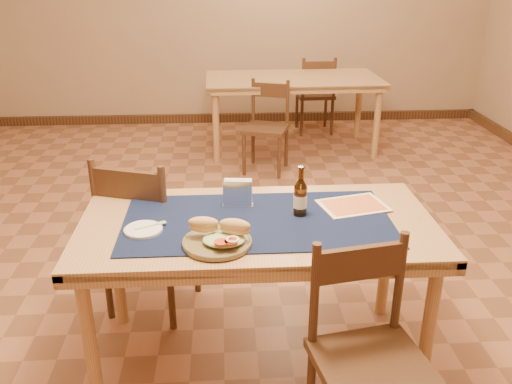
{
  "coord_description": "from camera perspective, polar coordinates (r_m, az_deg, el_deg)",
  "views": [
    {
      "loc": [
        -0.14,
        -2.98,
        1.83
      ],
      "look_at": [
        0.0,
        -0.7,
        0.85
      ],
      "focal_mm": 38.0,
      "sensor_mm": 36.0,
      "label": 1
    }
  ],
  "objects": [
    {
      "name": "sandwich_plate",
      "position": [
        2.23,
        -3.9,
        -4.83
      ],
      "size": [
        0.29,
        0.29,
        0.11
      ],
      "color": "brown",
      "rests_on": "placemat"
    },
    {
      "name": "beer_bottle",
      "position": [
        2.46,
        4.69,
        -0.56
      ],
      "size": [
        0.06,
        0.06,
        0.23
      ],
      "color": "#49290D",
      "rests_on": "placemat"
    },
    {
      "name": "menu_card",
      "position": [
        2.61,
        10.19,
        -1.38
      ],
      "size": [
        0.35,
        0.29,
        0.01
      ],
      "color": "#F7E0BA",
      "rests_on": "placemat"
    },
    {
      "name": "chair_back_near",
      "position": [
        5.01,
        1.14,
        7.03
      ],
      "size": [
        0.48,
        0.48,
        0.83
      ],
      "color": "#482D19",
      "rests_on": "ground"
    },
    {
      "name": "baseboard",
      "position": [
        3.48,
        -0.73,
        -7.58
      ],
      "size": [
        6.0,
        7.0,
        0.1
      ],
      "color": "#482D19",
      "rests_on": "ground"
    },
    {
      "name": "placemat",
      "position": [
        2.44,
        0.15,
        -3.02
      ],
      "size": [
        1.2,
        0.6,
        0.01
      ],
      "primitive_type": "cube",
      "color": "#101A3C",
      "rests_on": "main_table"
    },
    {
      "name": "napkin_holder",
      "position": [
        2.56,
        -1.94,
        -0.16
      ],
      "size": [
        0.15,
        0.07,
        0.13
      ],
      "color": "silver",
      "rests_on": "placemat"
    },
    {
      "name": "side_plate",
      "position": [
        2.39,
        -11.79,
        -3.87
      ],
      "size": [
        0.17,
        0.17,
        0.01
      ],
      "color": "white",
      "rests_on": "placemat"
    },
    {
      "name": "chair_main_far",
      "position": [
        2.97,
        -11.44,
        -4.13
      ],
      "size": [
        0.55,
        0.55,
        0.94
      ],
      "color": "#482D19",
      "rests_on": "ground"
    },
    {
      "name": "room",
      "position": [
        3.02,
        -0.86,
        15.02
      ],
      "size": [
        6.04,
        7.04,
        2.84
      ],
      "color": "#9A6043",
      "rests_on": "ground"
    },
    {
      "name": "fork",
      "position": [
        2.4,
        -10.77,
        -3.43
      ],
      "size": [
        0.13,
        0.08,
        0.0
      ],
      "color": "#83D574",
      "rests_on": "side_plate"
    },
    {
      "name": "main_table",
      "position": [
        2.48,
        0.14,
        -4.79
      ],
      "size": [
        1.6,
        0.8,
        0.75
      ],
      "color": "tan",
      "rests_on": "ground"
    },
    {
      "name": "chair_main_near",
      "position": [
        2.17,
        11.85,
        -16.5
      ],
      "size": [
        0.48,
        0.48,
        0.89
      ],
      "color": "#482D19",
      "rests_on": "ground"
    },
    {
      "name": "chair_back_far",
      "position": [
        6.2,
        6.29,
        10.27
      ],
      "size": [
        0.41,
        0.41,
        0.87
      ],
      "color": "#482D19",
      "rests_on": "ground"
    },
    {
      "name": "back_table",
      "position": [
        5.55,
        3.91,
        11.11
      ],
      "size": [
        1.74,
        0.9,
        0.75
      ],
      "color": "tan",
      "rests_on": "ground"
    }
  ]
}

